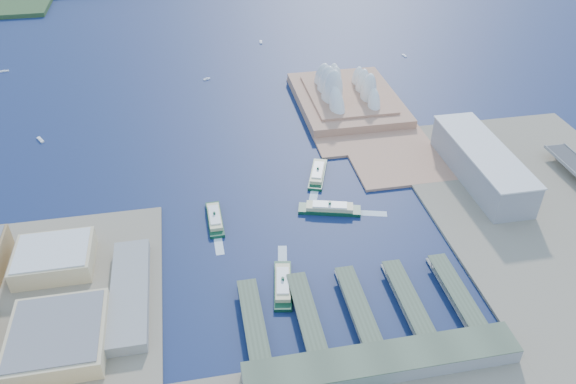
{
  "coord_description": "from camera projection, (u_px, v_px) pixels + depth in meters",
  "views": [
    {
      "loc": [
        -98.6,
        -372.41,
        339.82
      ],
      "look_at": [
        -14.65,
        70.96,
        18.0
      ],
      "focal_mm": 35.0,
      "sensor_mm": 36.0,
      "label": 1
    }
  ],
  "objects": [
    {
      "name": "ground",
      "position": [
        318.0,
        251.0,
        510.16
      ],
      "size": [
        3000.0,
        3000.0,
        0.0
      ],
      "primitive_type": "plane",
      "color": "#0D183F",
      "rests_on": "ground"
    },
    {
      "name": "peninsula",
      "position": [
        353.0,
        110.0,
        733.55
      ],
      "size": [
        135.0,
        220.0,
        3.0
      ],
      "primitive_type": "cube",
      "color": "tan",
      "rests_on": "ground"
    },
    {
      "name": "opera_house",
      "position": [
        348.0,
        82.0,
        731.46
      ],
      "size": [
        134.0,
        180.0,
        58.0
      ],
      "primitive_type": null,
      "color": "white",
      "rests_on": "peninsula"
    },
    {
      "name": "toaster_building",
      "position": [
        481.0,
        164.0,
        591.78
      ],
      "size": [
        45.0,
        155.0,
        35.0
      ],
      "primitive_type": "cube",
      "color": "gray",
      "rests_on": "east_land"
    },
    {
      "name": "west_buildings",
      "position": [
        6.0,
        339.0,
        406.72
      ],
      "size": [
        200.0,
        280.0,
        27.0
      ],
      "primitive_type": null,
      "color": "olive",
      "rests_on": "west_land"
    },
    {
      "name": "ferry_wharves",
      "position": [
        357.0,
        305.0,
        449.58
      ],
      "size": [
        184.0,
        90.0,
        9.3
      ],
      "primitive_type": null,
      "color": "#465440",
      "rests_on": "ground"
    },
    {
      "name": "terminal_building",
      "position": [
        383.0,
        363.0,
        399.21
      ],
      "size": [
        200.0,
        28.0,
        12.0
      ],
      "primitive_type": "cube",
      "color": "gray",
      "rests_on": "south_land"
    },
    {
      "name": "ferry_a",
      "position": [
        215.0,
        217.0,
        542.98
      ],
      "size": [
        14.78,
        54.92,
        10.35
      ],
      "primitive_type": null,
      "rotation": [
        0.0,
        0.0,
        0.02
      ],
      "color": "#0E3A23",
      "rests_on": "ground"
    },
    {
      "name": "ferry_b",
      "position": [
        318.0,
        172.0,
        606.71
      ],
      "size": [
        33.59,
        60.28,
        11.09
      ],
      "primitive_type": null,
      "rotation": [
        0.0,
        0.0,
        -0.34
      ],
      "color": "#0E3A23",
      "rests_on": "ground"
    },
    {
      "name": "ferry_c",
      "position": [
        283.0,
        282.0,
        469.76
      ],
      "size": [
        24.01,
        58.57,
        10.77
      ],
      "primitive_type": null,
      "rotation": [
        0.0,
        0.0,
        2.97
      ],
      "color": "#0E3A23",
      "rests_on": "ground"
    },
    {
      "name": "ferry_d",
      "position": [
        330.0,
        207.0,
        554.95
      ],
      "size": [
        63.41,
        31.34,
        11.62
      ],
      "primitive_type": null,
      "rotation": [
        0.0,
        0.0,
        1.3
      ],
      "color": "#0E3A23",
      "rests_on": "ground"
    },
    {
      "name": "boat_a",
      "position": [
        40.0,
        139.0,
        671.01
      ],
      "size": [
        10.34,
        14.74,
        2.85
      ],
      "primitive_type": null,
      "rotation": [
        0.0,
        0.0,
        0.5
      ],
      "color": "white",
      "rests_on": "ground"
    },
    {
      "name": "boat_b",
      "position": [
        207.0,
        79.0,
        813.59
      ],
      "size": [
        10.33,
        7.01,
        2.64
      ],
      "primitive_type": null,
      "rotation": [
        0.0,
        0.0,
        1.98
      ],
      "color": "white",
      "rests_on": "ground"
    },
    {
      "name": "boat_c",
      "position": [
        404.0,
        55.0,
        886.29
      ],
      "size": [
        4.97,
        10.95,
        2.38
      ],
      "primitive_type": null,
      "rotation": [
        0.0,
        0.0,
        3.33
      ],
      "color": "white",
      "rests_on": "ground"
    },
    {
      "name": "boat_d",
      "position": [
        4.0,
        71.0,
        836.77
      ],
      "size": [
        14.44,
        5.1,
        2.39
      ],
      "primitive_type": null,
      "rotation": [
        0.0,
        0.0,
        1.72
      ],
      "color": "white",
      "rests_on": "ground"
    },
    {
      "name": "boat_e",
      "position": [
        261.0,
        42.0,
        933.54
      ],
      "size": [
        5.47,
        12.93,
        3.08
      ],
      "primitive_type": null,
      "rotation": [
        0.0,
        0.0,
        -0.12
      ],
      "color": "white",
      "rests_on": "ground"
    }
  ]
}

